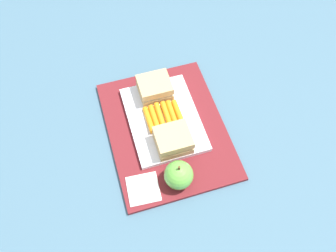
{
  "coord_description": "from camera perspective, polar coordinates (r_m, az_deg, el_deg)",
  "views": [
    {
      "loc": [
        0.42,
        -0.12,
        0.76
      ],
      "look_at": [
        0.01,
        0.0,
        0.04
      ],
      "focal_mm": 37.92,
      "sensor_mm": 36.0,
      "label": 1
    }
  ],
  "objects": [
    {
      "name": "lunchbag_mat",
      "position": [
        0.87,
        -0.24,
        -0.56
      ],
      "size": [
        0.36,
        0.28,
        0.01
      ],
      "primitive_type": "cube",
      "color": "maroon",
      "rests_on": "ground_plane"
    },
    {
      "name": "apple",
      "position": [
        0.78,
        1.73,
        -7.87
      ],
      "size": [
        0.07,
        0.07,
        0.08
      ],
      "color": "#66B742",
      "rests_on": "lunchbag_mat"
    },
    {
      "name": "ground_plane",
      "position": [
        0.88,
        -0.24,
        -0.72
      ],
      "size": [
        2.4,
        2.4,
        0.0
      ],
      "primitive_type": "plane",
      "color": "#42667A"
    },
    {
      "name": "sandwich_half_right",
      "position": [
        0.81,
        0.82,
        -2.28
      ],
      "size": [
        0.07,
        0.08,
        0.04
      ],
      "color": "tan",
      "rests_on": "food_tray"
    },
    {
      "name": "sandwich_half_left",
      "position": [
        0.9,
        -2.15,
        6.17
      ],
      "size": [
        0.07,
        0.08,
        0.04
      ],
      "color": "tan",
      "rests_on": "food_tray"
    },
    {
      "name": "paper_napkin",
      "position": [
        0.8,
        -3.99,
        -10.05
      ],
      "size": [
        0.07,
        0.07,
        0.0
      ],
      "primitive_type": "cube",
      "rotation": [
        0.0,
        0.0,
        -0.07
      ],
      "color": "white",
      "rests_on": "lunchbag_mat"
    },
    {
      "name": "carrot_sticks_bundle",
      "position": [
        0.86,
        -0.73,
        1.6
      ],
      "size": [
        0.08,
        0.09,
        0.02
      ],
      "color": "orange",
      "rests_on": "food_tray"
    },
    {
      "name": "food_tray",
      "position": [
        0.88,
        -0.71,
        1.15
      ],
      "size": [
        0.23,
        0.17,
        0.01
      ],
      "primitive_type": "cube",
      "color": "white",
      "rests_on": "lunchbag_mat"
    }
  ]
}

